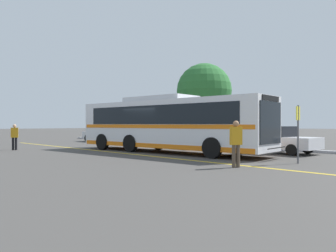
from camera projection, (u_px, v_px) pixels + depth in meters
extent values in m
plane|color=#423F3D|center=(152.00, 152.00, 19.17)|extent=(220.00, 220.00, 0.00)
cube|color=gold|center=(138.00, 155.00, 17.16)|extent=(32.15, 0.20, 0.01)
cube|color=#99999E|center=(227.00, 146.00, 22.79)|extent=(40.15, 0.36, 0.15)
cube|color=silver|center=(168.00, 124.00, 18.71)|extent=(12.32, 3.56, 2.61)
cube|color=black|center=(168.00, 115.00, 18.70)|extent=(10.63, 3.46, 1.03)
cube|color=orange|center=(168.00, 126.00, 18.71)|extent=(12.08, 3.58, 0.20)
cube|color=orange|center=(168.00, 145.00, 18.71)|extent=(12.08, 3.57, 0.24)
cube|color=black|center=(271.00, 123.00, 14.76)|extent=(0.23, 2.25, 1.92)
cube|color=black|center=(271.00, 98.00, 14.76)|extent=(0.19, 1.79, 0.24)
cube|color=silver|center=(160.00, 99.00, 19.09)|extent=(4.41, 2.39, 0.28)
cube|color=black|center=(277.00, 148.00, 14.59)|extent=(0.20, 1.92, 0.04)
cube|color=black|center=(277.00, 152.00, 14.59)|extent=(0.20, 1.92, 0.04)
cylinder|color=black|center=(238.00, 145.00, 17.21)|extent=(1.02, 0.36, 1.00)
cylinder|color=black|center=(212.00, 148.00, 15.34)|extent=(1.02, 0.36, 1.00)
cylinder|color=black|center=(159.00, 142.00, 20.83)|extent=(1.02, 0.36, 1.00)
cylinder|color=black|center=(130.00, 143.00, 18.96)|extent=(1.02, 0.36, 1.00)
cylinder|color=black|center=(131.00, 140.00, 22.48)|extent=(1.02, 0.36, 1.00)
cylinder|color=black|center=(103.00, 142.00, 20.61)|extent=(1.02, 0.36, 1.00)
cube|color=silver|center=(103.00, 135.00, 30.34)|extent=(4.20, 1.90, 0.63)
cube|color=black|center=(103.00, 129.00, 30.26)|extent=(1.77, 1.65, 0.49)
cylinder|color=black|center=(87.00, 138.00, 30.62)|extent=(0.60, 0.20, 0.60)
cylinder|color=black|center=(103.00, 138.00, 31.88)|extent=(0.60, 0.20, 0.60)
cylinder|color=black|center=(103.00, 139.00, 28.80)|extent=(0.60, 0.20, 0.60)
cylinder|color=black|center=(119.00, 138.00, 30.06)|extent=(0.60, 0.20, 0.60)
cube|color=silver|center=(139.00, 136.00, 26.38)|extent=(4.68, 2.03, 0.74)
cube|color=black|center=(140.00, 128.00, 26.29)|extent=(2.03, 1.62, 0.56)
cylinder|color=black|center=(122.00, 140.00, 26.94)|extent=(0.61, 0.25, 0.60)
cylinder|color=black|center=(137.00, 140.00, 27.98)|extent=(0.61, 0.25, 0.60)
cylinder|color=black|center=(142.00, 142.00, 24.79)|extent=(0.61, 0.25, 0.60)
cylinder|color=black|center=(158.00, 141.00, 25.82)|extent=(0.61, 0.25, 0.60)
cube|color=olive|center=(203.00, 139.00, 21.78)|extent=(4.13, 2.07, 0.65)
cube|color=black|center=(204.00, 130.00, 21.70)|extent=(1.80, 1.69, 0.57)
cylinder|color=black|center=(181.00, 144.00, 22.18)|extent=(0.61, 0.24, 0.60)
cylinder|color=black|center=(198.00, 143.00, 23.28)|extent=(0.61, 0.24, 0.60)
cylinder|color=black|center=(208.00, 145.00, 20.29)|extent=(0.61, 0.24, 0.60)
cylinder|color=black|center=(226.00, 144.00, 21.39)|extent=(0.61, 0.24, 0.60)
cube|color=silver|center=(275.00, 142.00, 18.29)|extent=(4.67, 2.11, 0.61)
cube|color=black|center=(273.00, 131.00, 18.37)|extent=(2.00, 1.78, 0.58)
cylinder|color=black|center=(308.00, 148.00, 17.87)|extent=(0.61, 0.22, 0.60)
cylinder|color=black|center=(292.00, 150.00, 16.62)|extent=(0.61, 0.22, 0.60)
cylinder|color=black|center=(262.00, 146.00, 19.97)|extent=(0.61, 0.22, 0.60)
cylinder|color=black|center=(244.00, 147.00, 18.72)|extent=(0.61, 0.22, 0.60)
cylinder|color=black|center=(16.00, 144.00, 20.40)|extent=(0.14, 0.14, 0.78)
cylinder|color=black|center=(13.00, 144.00, 20.34)|extent=(0.14, 0.14, 0.78)
cube|color=orange|center=(15.00, 133.00, 20.36)|extent=(0.37, 0.47, 0.62)
sphere|color=tan|center=(14.00, 126.00, 20.36)|extent=(0.21, 0.21, 0.21)
cylinder|color=brown|center=(238.00, 156.00, 12.16)|extent=(0.14, 0.14, 0.84)
cylinder|color=brown|center=(234.00, 156.00, 12.12)|extent=(0.14, 0.14, 0.84)
cube|color=orange|center=(236.00, 136.00, 12.14)|extent=(0.41, 0.47, 0.67)
sphere|color=#9E704C|center=(236.00, 124.00, 12.13)|extent=(0.23, 0.23, 0.23)
cylinder|color=#59595E|center=(298.00, 134.00, 13.35)|extent=(0.07, 0.07, 2.38)
cube|color=yellow|center=(298.00, 113.00, 13.35)|extent=(0.06, 0.40, 0.56)
cylinder|color=#513823|center=(204.00, 127.00, 29.10)|extent=(0.28, 0.28, 2.75)
sphere|color=#28662D|center=(204.00, 91.00, 29.08)|extent=(4.87, 4.87, 4.87)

